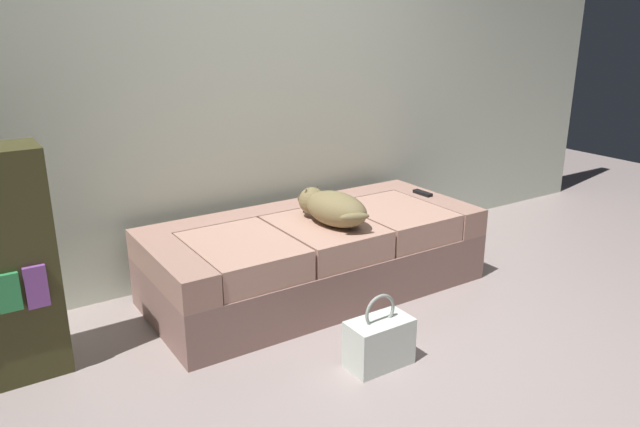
# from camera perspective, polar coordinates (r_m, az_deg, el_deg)

# --- Properties ---
(ground_plane) EXTENTS (10.00, 10.00, 0.00)m
(ground_plane) POSITION_cam_1_polar(r_m,az_deg,el_deg) (3.06, 11.23, -14.53)
(ground_plane) COLOR #9F8E8A
(back_wall) EXTENTS (6.40, 0.10, 2.80)m
(back_wall) POSITION_cam_1_polar(r_m,az_deg,el_deg) (3.98, -5.36, 14.68)
(back_wall) COLOR silver
(back_wall) RESTS_ON ground
(couch) EXTENTS (2.03, 0.89, 0.47)m
(couch) POSITION_cam_1_polar(r_m,az_deg,el_deg) (3.73, -0.43, -3.97)
(couch) COLOR #8E6A60
(couch) RESTS_ON ground
(dog_tan) EXTENTS (0.32, 0.58, 0.20)m
(dog_tan) POSITION_cam_1_polar(r_m,az_deg,el_deg) (3.54, 1.11, 0.58)
(dog_tan) COLOR olive
(dog_tan) RESTS_ON couch
(tv_remote) EXTENTS (0.05, 0.15, 0.02)m
(tv_remote) POSITION_cam_1_polar(r_m,az_deg,el_deg) (4.20, 9.65, 1.91)
(tv_remote) COLOR black
(tv_remote) RESTS_ON couch
(handbag) EXTENTS (0.32, 0.18, 0.38)m
(handbag) POSITION_cam_1_polar(r_m,az_deg,el_deg) (3.02, 5.59, -11.92)
(handbag) COLOR silver
(handbag) RESTS_ON ground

